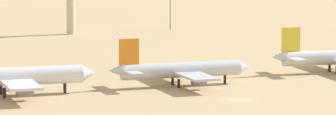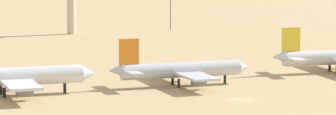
{
  "view_description": "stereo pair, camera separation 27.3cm",
  "coord_description": "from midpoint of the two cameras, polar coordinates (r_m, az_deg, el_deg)",
  "views": [
    {
      "loc": [
        -109.93,
        -193.57,
        36.55
      ],
      "look_at": [
        -2.32,
        31.96,
        6.0
      ],
      "focal_mm": 108.27,
      "sensor_mm": 36.0,
      "label": 1
    },
    {
      "loc": [
        -109.68,
        -193.69,
        36.55
      ],
      "look_at": [
        -2.32,
        31.96,
        6.0
      ],
      "focal_mm": 108.27,
      "sensor_mm": 36.0,
      "label": 2
    }
  ],
  "objects": [
    {
      "name": "ground",
      "position": [
        225.58,
        4.0,
        -2.37
      ],
      "size": [
        4000.0,
        4000.0,
        0.0
      ],
      "primitive_type": "plane",
      "color": "tan"
    },
    {
      "name": "parked_jet_red_3",
      "position": [
        232.13,
        -9.06,
        -1.08
      ],
      "size": [
        40.44,
        34.3,
        13.36
      ],
      "rotation": [
        0.0,
        0.0,
        -0.13
      ],
      "color": "silver",
      "rests_on": "ground"
    },
    {
      "name": "light_pole_mid",
      "position": [
        389.34,
        0.1,
        3.01
      ],
      "size": [
        1.8,
        0.5,
        16.87
      ],
      "color": "#59595E",
      "rests_on": "ground"
    },
    {
      "name": "parked_jet_orange_4",
      "position": [
        244.18,
        0.63,
        -0.71
      ],
      "size": [
        36.2,
        30.62,
        11.95
      ],
      "rotation": [
        0.0,
        0.0,
        -0.11
      ],
      "color": "silver",
      "rests_on": "ground"
    }
  ]
}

